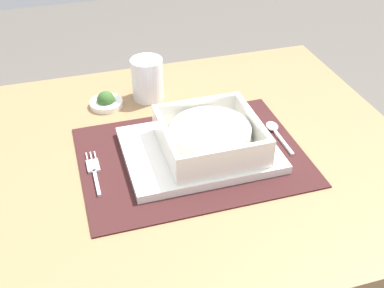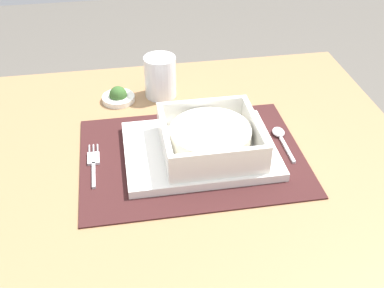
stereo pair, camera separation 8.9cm
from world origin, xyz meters
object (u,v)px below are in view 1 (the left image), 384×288
Objects in this scene: dining_table at (194,197)px; fork at (94,169)px; butter_knife at (267,142)px; bread_knife at (255,141)px; porridge_bowl at (210,137)px; drinking_glass at (147,81)px; spoon at (274,129)px; condiment_saucer at (106,102)px.

fork is (-0.19, -0.01, 0.13)m from dining_table.
butter_knife is (0.33, -0.01, 0.00)m from fork.
dining_table is 0.18m from bread_knife.
bread_knife is at bearing 154.71° from butter_knife.
porridge_bowl is (0.02, -0.02, 0.16)m from dining_table.
porridge_bowl reaches higher than bread_knife.
drinking_glass reaches higher than dining_table.
bread_knife is (-0.05, -0.02, -0.00)m from spoon.
porridge_bowl is at bearing -46.09° from dining_table.
condiment_saucer is (-0.31, 0.20, 0.00)m from spoon.
porridge_bowl is 0.22m from fork.
dining_table is 0.28m from condiment_saucer.
dining_table is 0.21m from spoon.
fork is at bearing -123.52° from drinking_glass.
porridge_bowl is 1.33× the size of butter_knife.
spoon reaches higher than fork.
dining_table is 6.31× the size of bread_knife.
dining_table is 11.73× the size of condiment_saucer.
porridge_bowl is 0.28m from condiment_saucer.
porridge_bowl reaches higher than spoon.
drinking_glass is at bearing 128.01° from bread_knife.
porridge_bowl reaches higher than fork.
porridge_bowl is 0.25m from drinking_glass.
drinking_glass is at bearing 130.45° from butter_knife.
porridge_bowl is at bearing -75.24° from drinking_glass.
condiment_saucer is (-0.14, 0.21, 0.13)m from dining_table.
porridge_bowl reaches higher than butter_knife.
condiment_saucer reaches higher than bread_knife.
condiment_saucer reaches higher than spoon.
drinking_glass is (0.15, 0.23, 0.04)m from fork.
butter_knife is (0.14, -0.02, 0.13)m from dining_table.
bread_knife reaches higher than fork.
condiment_saucer reaches higher than fork.
butter_knife reaches higher than dining_table.
spoon reaches higher than dining_table.
butter_knife is at bearing -53.21° from drinking_glass.
butter_knife is 0.02m from bread_knife.
bread_knife is (0.31, -0.00, 0.00)m from fork.
dining_table is 0.23m from fork.
condiment_saucer is at bearing 143.61° from butter_knife.
butter_knife is 1.85× the size of condiment_saucer.
butter_knife reaches higher than fork.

